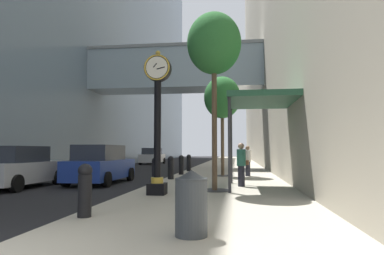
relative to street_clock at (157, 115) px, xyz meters
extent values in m
plane|color=black|center=(-1.04, 20.09, -2.62)|extent=(110.00, 110.00, 0.00)
cube|color=#ADA593|center=(1.75, 23.09, -2.55)|extent=(5.58, 80.00, 0.14)
cube|color=slate|center=(-13.82, 23.09, 14.67)|extent=(9.00, 80.00, 34.58)
cube|color=#93A8B7|center=(-2.39, 16.78, 5.33)|extent=(14.46, 3.20, 3.20)
cube|color=gray|center=(-2.39, 16.78, 7.05)|extent=(14.46, 3.40, 0.24)
cube|color=black|center=(0.00, 0.01, -2.31)|extent=(0.55, 0.55, 0.35)
cylinder|color=gold|center=(0.00, 0.01, -2.04)|extent=(0.38, 0.38, 0.18)
cylinder|color=black|center=(0.00, 0.01, -0.45)|extent=(0.22, 0.22, 3.00)
cylinder|color=black|center=(0.00, 0.01, 1.47)|extent=(0.84, 0.28, 0.84)
torus|color=gold|center=(0.00, -0.14, 1.47)|extent=(0.82, 0.05, 0.82)
cylinder|color=silver|center=(0.00, -0.14, 1.47)|extent=(0.69, 0.01, 0.69)
cylinder|color=silver|center=(0.00, 0.16, 1.47)|extent=(0.69, 0.01, 0.69)
sphere|color=gold|center=(0.00, 0.01, 1.96)|extent=(0.16, 0.16, 0.16)
cube|color=black|center=(-0.05, -0.15, 1.53)|extent=(0.13, 0.01, 0.15)
cube|color=black|center=(0.13, -0.15, 1.44)|extent=(0.26, 0.01, 0.09)
cylinder|color=black|center=(-0.66, -3.68, -2.05)|extent=(0.28, 0.28, 0.87)
sphere|color=black|center=(-0.66, -3.68, -1.54)|extent=(0.29, 0.29, 0.29)
cylinder|color=black|center=(-0.66, 2.51, -2.05)|extent=(0.28, 0.28, 0.87)
sphere|color=black|center=(-0.66, 2.51, -1.54)|extent=(0.29, 0.29, 0.29)
cylinder|color=black|center=(-0.66, 5.61, -2.05)|extent=(0.28, 0.28, 0.87)
sphere|color=black|center=(-0.66, 5.61, -1.54)|extent=(0.29, 0.29, 0.29)
cylinder|color=black|center=(-0.66, 8.71, -2.05)|extent=(0.28, 0.28, 0.87)
sphere|color=black|center=(-0.66, 8.71, -1.54)|extent=(0.29, 0.29, 0.29)
cylinder|color=black|center=(-0.66, 11.81, -2.05)|extent=(0.28, 0.28, 0.87)
sphere|color=black|center=(-0.66, 11.81, -1.54)|extent=(0.29, 0.29, 0.29)
cylinder|color=#333335|center=(1.70, 1.30, -2.47)|extent=(1.10, 1.10, 0.02)
cylinder|color=brown|center=(1.70, 1.30, -0.29)|extent=(0.18, 0.18, 4.38)
ellipsoid|color=#2D7033|center=(1.70, 1.30, 2.61)|extent=(1.89, 1.89, 2.17)
cylinder|color=#333335|center=(1.70, 8.06, -2.47)|extent=(1.10, 1.10, 0.02)
cylinder|color=brown|center=(1.70, 8.06, -0.74)|extent=(0.18, 0.18, 3.48)
ellipsoid|color=#2D7033|center=(1.70, 8.06, 1.74)|extent=(1.98, 1.98, 2.28)
cylinder|color=#383D42|center=(1.72, -4.95, -2.02)|extent=(0.52, 0.52, 0.92)
cone|color=#272A2E|center=(1.72, -4.95, -1.51)|extent=(0.53, 0.53, 0.16)
cylinder|color=#23232D|center=(3.03, 8.02, -2.10)|extent=(0.32, 0.32, 0.76)
cylinder|color=silver|center=(3.03, 8.02, -1.42)|extent=(0.41, 0.41, 0.61)
sphere|color=#9E7556|center=(3.03, 8.02, -1.00)|extent=(0.23, 0.23, 0.23)
cube|color=brown|center=(2.97, 7.81, -1.76)|extent=(0.22, 0.17, 0.24)
cylinder|color=#23232D|center=(2.62, 2.76, -2.09)|extent=(0.34, 0.34, 0.78)
cylinder|color=#337560|center=(2.62, 2.76, -1.39)|extent=(0.45, 0.45, 0.63)
sphere|color=tan|center=(2.62, 2.76, -0.96)|extent=(0.24, 0.24, 0.24)
cube|color=#235138|center=(3.34, 2.34, 0.72)|extent=(2.40, 3.60, 0.20)
cylinder|color=#333338|center=(2.22, 0.74, -0.88)|extent=(0.10, 0.10, 3.20)
cylinder|color=#333338|center=(2.22, 3.94, -0.88)|extent=(0.10, 0.10, 3.20)
cube|color=navy|center=(-3.66, 4.54, -1.98)|extent=(1.77, 4.55, 0.85)
cube|color=#282D38|center=(-3.66, 4.32, -1.23)|extent=(1.55, 2.55, 0.69)
cylinder|color=black|center=(-4.53, 6.09, -2.30)|extent=(0.22, 0.64, 0.64)
cylinder|color=black|center=(-2.78, 6.08, -2.30)|extent=(0.22, 0.64, 0.64)
cylinder|color=black|center=(-4.54, 3.00, -2.30)|extent=(0.22, 0.64, 0.64)
cylinder|color=black|center=(-2.79, 3.00, -2.30)|extent=(0.22, 0.64, 0.64)
cube|color=silver|center=(-6.58, 25.90, -1.98)|extent=(1.86, 4.56, 0.84)
cube|color=#282D38|center=(-6.58, 25.67, -1.23)|extent=(1.64, 2.55, 0.69)
cylinder|color=black|center=(-7.50, 27.44, -2.30)|extent=(0.22, 0.64, 0.64)
cylinder|color=black|center=(-5.65, 27.44, -2.30)|extent=(0.22, 0.64, 0.64)
cylinder|color=black|center=(-7.50, 24.35, -2.30)|extent=(0.22, 0.64, 0.64)
cylinder|color=black|center=(-5.65, 24.35, -2.30)|extent=(0.22, 0.64, 0.64)
cube|color=#B7BABF|center=(-6.30, 2.41, -2.00)|extent=(1.90, 4.27, 0.81)
cube|color=#282D38|center=(-6.30, 2.20, -1.28)|extent=(1.66, 2.39, 0.66)
cylinder|color=black|center=(-7.24, 3.85, -2.30)|extent=(0.22, 0.64, 0.64)
cylinder|color=black|center=(-5.38, 3.86, -2.30)|extent=(0.22, 0.64, 0.64)
cylinder|color=black|center=(-5.35, 0.97, -2.30)|extent=(0.22, 0.64, 0.64)
camera|label=1|loc=(2.45, -10.46, -1.11)|focal=32.12mm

